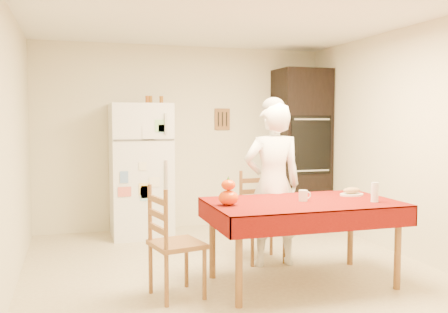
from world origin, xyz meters
name	(u,v)px	position (x,y,z in m)	size (l,w,h in m)	color
floor	(235,274)	(0.00, 0.00, 0.00)	(4.50, 4.50, 0.00)	tan
room_shell	(235,107)	(0.00, 0.00, 1.62)	(4.02, 4.52, 2.51)	beige
refrigerator	(141,170)	(-0.65, 1.88, 0.85)	(0.75, 0.74, 1.70)	white
oven_cabinet	(301,147)	(1.63, 1.93, 1.10)	(0.70, 0.62, 2.20)	black
dining_table	(302,209)	(0.50, -0.44, 0.69)	(1.70, 1.00, 0.76)	brown
chair_far	(260,212)	(0.42, 0.41, 0.51)	(0.43, 0.41, 0.95)	brown
chair_left	(170,238)	(-0.72, -0.46, 0.51)	(0.48, 0.49, 0.95)	brown
seated_woman	(273,185)	(0.47, 0.18, 0.83)	(0.61, 0.40, 1.67)	white
coffee_mug	(303,196)	(0.51, -0.45, 0.81)	(0.08, 0.08, 0.10)	white
pumpkin_lower	(228,198)	(-0.21, -0.45, 0.83)	(0.17, 0.17, 0.13)	#C75704
pumpkin_upper	(228,185)	(-0.21, -0.45, 0.94)	(0.12, 0.12, 0.09)	#C53C04
wine_glass	(375,192)	(1.10, -0.67, 0.85)	(0.07, 0.07, 0.18)	white
bread_plate	(352,195)	(1.10, -0.29, 0.77)	(0.24, 0.24, 0.02)	white
bread_loaf	(352,190)	(1.10, -0.29, 0.81)	(0.18, 0.10, 0.06)	#A07E4F
spice_jar_left	(147,100)	(-0.55, 1.93, 1.75)	(0.05, 0.05, 0.10)	#934B1A
spice_jar_mid	(150,100)	(-0.51, 1.93, 1.75)	(0.05, 0.05, 0.10)	brown
spice_jar_right	(161,100)	(-0.37, 1.93, 1.75)	(0.05, 0.05, 0.10)	#8E5319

